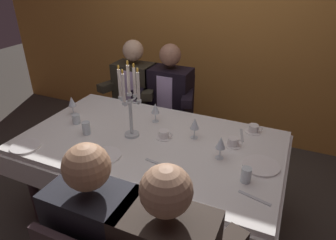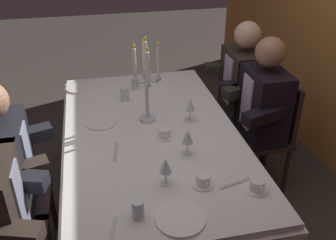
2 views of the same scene
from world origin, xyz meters
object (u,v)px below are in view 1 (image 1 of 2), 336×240
Objects in this scene: dinner_plate_2 at (106,155)px; water_tumbler_1 at (76,119)px; dining_table at (151,153)px; wine_glass_3 at (155,109)px; coffee_cup_0 at (233,142)px; water_tumbler_2 at (246,175)px; candelabra at (130,102)px; coffee_cup_1 at (254,129)px; wine_glass_1 at (221,143)px; seated_diner_0 at (135,88)px; seated_diner_1 at (170,94)px; coffee_cup_2 at (164,135)px; dinner_plate_1 at (25,146)px; wine_glass_0 at (195,124)px; seated_diner_2 at (96,235)px; wine_glass_2 at (72,102)px; dinner_plate_0 at (261,166)px; water_tumbler_0 at (86,128)px.

dinner_plate_2 is 2.71× the size of water_tumbler_1.
water_tumbler_1 is at bearing -179.10° from dining_table.
coffee_cup_0 is (0.67, -0.11, -0.09)m from wine_glass_3.
water_tumbler_2 reaches higher than coffee_cup_0.
coffee_cup_0 is (1.25, 0.18, -0.01)m from water_tumbler_1.
candelabra reaches higher than dinner_plate_2.
water_tumbler_2 reaches higher than coffee_cup_1.
dinner_plate_2 is 0.78m from wine_glass_1.
seated_diner_0 is at bearing 131.37° from wine_glass_3.
candelabra is at bearing 1.65° from water_tumbler_1.
dinner_plate_2 is 0.17× the size of seated_diner_1.
wine_glass_1 is at bearing -2.03° from dining_table.
water_tumbler_1 is 0.76m from coffee_cup_2.
candelabra is at bearing -61.88° from seated_diner_0.
dinner_plate_1 is 2.19× the size of water_tumbler_2.
wine_glass_0 is 0.13× the size of seated_diner_1.
seated_diner_2 is at bearing -77.87° from seated_diner_1.
coffee_cup_2 is 0.87m from seated_diner_1.
water_tumbler_1 is at bearing -173.89° from coffee_cup_2.
wine_glass_2 and wine_glass_3 have the same top height.
water_tumbler_0 is (-1.29, -0.11, 0.04)m from dinner_plate_0.
wine_glass_1 reaches higher than water_tumbler_2.
wine_glass_2 is 2.11× the size of water_tumbler_1.
seated_diner_0 is at bearing 141.62° from water_tumbler_2.
wine_glass_0 reaches higher than coffee_cup_0.
wine_glass_3 is 1.24× the size of coffee_cup_0.
seated_diner_0 reaches higher than wine_glass_0.
water_tumbler_0 reaches higher than dinner_plate_2.
wine_glass_0 is at bearing 82.87° from seated_diner_2.
coffee_cup_0 is at bearing 11.63° from coffee_cup_2.
wine_glass_1 reaches higher than coffee_cup_2.
wine_glass_3 reaches higher than coffee_cup_0.
water_tumbler_2 is at bearing -108.56° from dinner_plate_0.
dining_table is 9.32× the size of dinner_plate_1.
dining_table is 1.56× the size of seated_diner_2.
water_tumbler_1 is (-1.20, 0.01, -0.08)m from wine_glass_1.
candelabra is at bearing 178.40° from dining_table.
water_tumbler_0 is at bearing -166.47° from dining_table.
seated_diner_0 is (0.18, 0.77, -0.12)m from wine_glass_2.
coffee_cup_2 is (-0.60, -0.36, 0.00)m from coffee_cup_1.
seated_diner_1 reaches higher than wine_glass_0.
wine_glass_3 is 1.24× the size of coffee_cup_2.
coffee_cup_0 is 0.11× the size of seated_diner_2.
coffee_cup_1 and coffee_cup_2 have the same top height.
seated_diner_1 is (-0.07, 0.88, -0.28)m from candelabra.
coffee_cup_0 is at bearing 2.11° from wine_glass_0.
water_tumbler_0 is 1.05× the size of water_tumbler_2.
seated_diner_0 is (-0.47, 0.88, -0.28)m from candelabra.
water_tumbler_0 is at bearing 176.32° from water_tumbler_2.
water_tumbler_2 is at bearing 49.89° from seated_diner_2.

